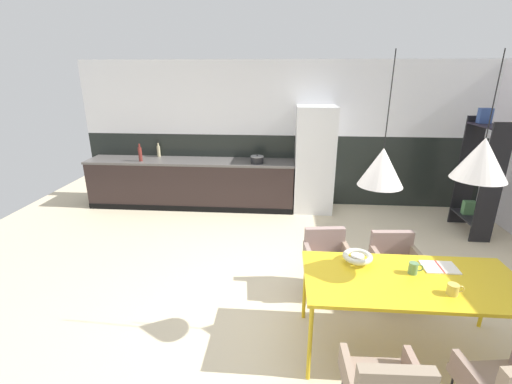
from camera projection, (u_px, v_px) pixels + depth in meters
The scene contains 18 objects.
ground_plane at pixel (280, 307), 3.78m from camera, with size 9.62×9.62×0.00m, color beige.
back_wall_splashback_dark at pixel (283, 169), 6.64m from camera, with size 7.40×0.12×1.30m, color black.
back_wall_panel_upper at pixel (285, 98), 6.22m from camera, with size 7.40×0.12×1.30m, color white.
kitchen_counter at pixel (192, 183), 6.49m from camera, with size 3.77×0.63×0.88m.
refrigerator_column at pixel (314, 160), 6.17m from camera, with size 0.68×0.60×1.86m, color silver.
dining_table at pixel (413, 283), 2.97m from camera, with size 1.82×0.85×0.75m.
armchair_facing_counter at pixel (395, 257), 3.80m from camera, with size 0.52×0.51×0.75m.
armchair_far_side at pixel (327, 253), 3.93m from camera, with size 0.54×0.52×0.73m.
fruit_bowl at pixel (358, 257), 3.20m from camera, with size 0.27×0.27×0.09m.
open_book at pixel (440, 267), 3.12m from camera, with size 0.29×0.22×0.02m.
mug_tall_blue at pixel (414, 268), 3.02m from camera, with size 0.12×0.08×0.10m.
mug_glass_clear at pixel (454, 289), 2.74m from camera, with size 0.13×0.09×0.09m.
cooking_pot at pixel (257, 160), 6.13m from camera, with size 0.23×0.23×0.15m.
bottle_wine_green at pixel (140, 154), 6.24m from camera, with size 0.06×0.06×0.31m.
bottle_vinegar_dark at pixel (159, 151), 6.58m from camera, with size 0.06×0.06×0.26m.
open_shelf_unit at pixel (479, 174), 5.27m from camera, with size 0.30×0.75×1.90m.
pendant_lamp_over_table_near at pixel (382, 167), 2.68m from camera, with size 0.34×0.34×0.99m.
pendant_lamp_over_table_far at pixel (482, 159), 2.62m from camera, with size 0.39×0.39×0.93m.
Camera 1 is at (-0.00, -3.17, 2.40)m, focal length 24.61 mm.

